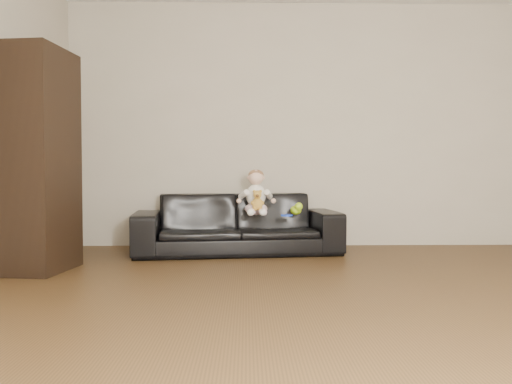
{
  "coord_description": "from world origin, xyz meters",
  "views": [
    {
      "loc": [
        -0.61,
        -2.63,
        0.77
      ],
      "look_at": [
        -0.52,
        2.15,
        0.6
      ],
      "focal_mm": 35.0,
      "sensor_mm": 36.0,
      "label": 1
    }
  ],
  "objects_px": {
    "sofa": "(237,223)",
    "toy_rattle": "(295,211)",
    "cabinet": "(38,161)",
    "teddy_bear": "(257,200)",
    "toy_blue_disc": "(287,215)",
    "toy_green": "(296,210)",
    "baby": "(256,195)"
  },
  "relations": [
    {
      "from": "sofa",
      "to": "toy_rattle",
      "type": "xyz_separation_m",
      "value": [
        0.56,
        -0.09,
        0.13
      ]
    },
    {
      "from": "sofa",
      "to": "cabinet",
      "type": "bearing_deg",
      "value": -156.58
    },
    {
      "from": "teddy_bear",
      "to": "toy_blue_disc",
      "type": "bearing_deg",
      "value": -16.74
    },
    {
      "from": "toy_rattle",
      "to": "cabinet",
      "type": "bearing_deg",
      "value": -159.17
    },
    {
      "from": "toy_blue_disc",
      "to": "teddy_bear",
      "type": "bearing_deg",
      "value": 178.72
    },
    {
      "from": "toy_green",
      "to": "toy_rattle",
      "type": "xyz_separation_m",
      "value": [
        -0.01,
        0.01,
        -0.01
      ]
    },
    {
      "from": "teddy_bear",
      "to": "toy_green",
      "type": "height_order",
      "value": "teddy_bear"
    },
    {
      "from": "cabinet",
      "to": "toy_rattle",
      "type": "xyz_separation_m",
      "value": [
        2.11,
        0.8,
        -0.46
      ]
    },
    {
      "from": "baby",
      "to": "toy_rattle",
      "type": "distance_m",
      "value": 0.4
    },
    {
      "from": "teddy_bear",
      "to": "toy_rattle",
      "type": "height_order",
      "value": "teddy_bear"
    },
    {
      "from": "sofa",
      "to": "baby",
      "type": "xyz_separation_m",
      "value": [
        0.18,
        -0.11,
        0.28
      ]
    },
    {
      "from": "baby",
      "to": "teddy_bear",
      "type": "xyz_separation_m",
      "value": [
        0.01,
        -0.13,
        -0.05
      ]
    },
    {
      "from": "cabinet",
      "to": "toy_green",
      "type": "distance_m",
      "value": 2.32
    },
    {
      "from": "sofa",
      "to": "toy_blue_disc",
      "type": "xyz_separation_m",
      "value": [
        0.47,
        -0.25,
        0.1
      ]
    },
    {
      "from": "sofa",
      "to": "baby",
      "type": "bearing_deg",
      "value": -36.68
    },
    {
      "from": "baby",
      "to": "cabinet",
      "type": "bearing_deg",
      "value": -161.05
    },
    {
      "from": "toy_green",
      "to": "toy_rattle",
      "type": "relative_size",
      "value": 1.72
    },
    {
      "from": "sofa",
      "to": "toy_rattle",
      "type": "height_order",
      "value": "sofa"
    },
    {
      "from": "teddy_bear",
      "to": "toy_blue_disc",
      "type": "height_order",
      "value": "teddy_bear"
    },
    {
      "from": "sofa",
      "to": "toy_green",
      "type": "xyz_separation_m",
      "value": [
        0.57,
        -0.1,
        0.14
      ]
    },
    {
      "from": "baby",
      "to": "toy_rattle",
      "type": "xyz_separation_m",
      "value": [
        0.37,
        0.02,
        -0.15
      ]
    },
    {
      "from": "teddy_bear",
      "to": "toy_green",
      "type": "bearing_deg",
      "value": 5.34
    },
    {
      "from": "sofa",
      "to": "toy_green",
      "type": "relative_size",
      "value": 15.21
    },
    {
      "from": "cabinet",
      "to": "toy_blue_disc",
      "type": "relative_size",
      "value": 15.77
    },
    {
      "from": "baby",
      "to": "toy_blue_disc",
      "type": "relative_size",
      "value": 3.91
    },
    {
      "from": "sofa",
      "to": "cabinet",
      "type": "xyz_separation_m",
      "value": [
        -1.56,
        -0.9,
        0.59
      ]
    },
    {
      "from": "baby",
      "to": "toy_rattle",
      "type": "relative_size",
      "value": 5.77
    },
    {
      "from": "toy_rattle",
      "to": "sofa",
      "type": "bearing_deg",
      "value": 170.6
    },
    {
      "from": "cabinet",
      "to": "baby",
      "type": "bearing_deg",
      "value": 31.51
    },
    {
      "from": "toy_green",
      "to": "toy_blue_disc",
      "type": "relative_size",
      "value": 1.17
    },
    {
      "from": "cabinet",
      "to": "toy_green",
      "type": "height_order",
      "value": "cabinet"
    },
    {
      "from": "sofa",
      "to": "toy_rattle",
      "type": "relative_size",
      "value": 26.2
    }
  ]
}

